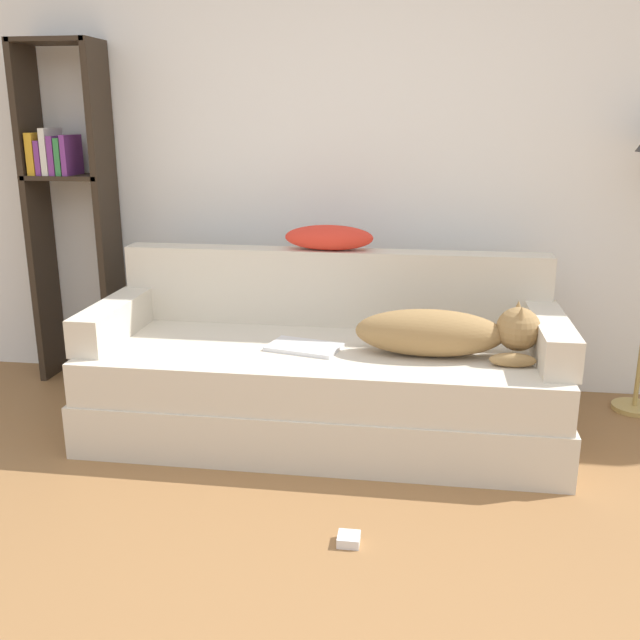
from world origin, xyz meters
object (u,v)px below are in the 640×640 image
(power_adapter, at_px, (349,539))
(bookshelf, at_px, (68,196))
(dog, at_px, (447,332))
(laptop, at_px, (304,347))
(throw_pillow, at_px, (329,238))
(couch, at_px, (323,391))

(power_adapter, bearing_deg, bookshelf, 139.05)
(dog, distance_m, laptop, 0.65)
(throw_pillow, relative_size, bookshelf, 0.24)
(dog, xyz_separation_m, power_adapter, (-0.34, -0.83, -0.53))
(couch, distance_m, throw_pillow, 0.76)
(dog, bearing_deg, power_adapter, -112.24)
(couch, xyz_separation_m, power_adapter, (0.22, -0.91, -0.20))
(bookshelf, bearing_deg, couch, -21.37)
(laptop, bearing_deg, bookshelf, 169.27)
(dog, bearing_deg, couch, 172.66)
(bookshelf, xyz_separation_m, power_adapter, (1.72, -1.49, -1.03))
(couch, xyz_separation_m, dog, (0.56, -0.07, 0.34))
(laptop, xyz_separation_m, bookshelf, (-1.42, 0.65, 0.60))
(laptop, xyz_separation_m, throw_pillow, (0.06, 0.43, 0.44))
(dog, bearing_deg, laptop, 179.13)
(throw_pillow, xyz_separation_m, bookshelf, (-1.47, 0.22, 0.16))
(throw_pillow, bearing_deg, laptop, -97.34)
(couch, xyz_separation_m, throw_pillow, (-0.02, 0.37, 0.67))
(throw_pillow, bearing_deg, couch, -86.47)
(power_adapter, bearing_deg, throw_pillow, 100.87)
(dog, distance_m, bookshelf, 2.22)
(dog, height_order, bookshelf, bookshelf)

